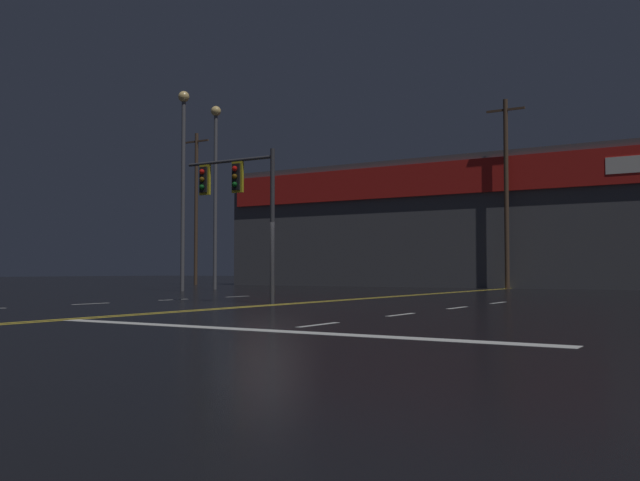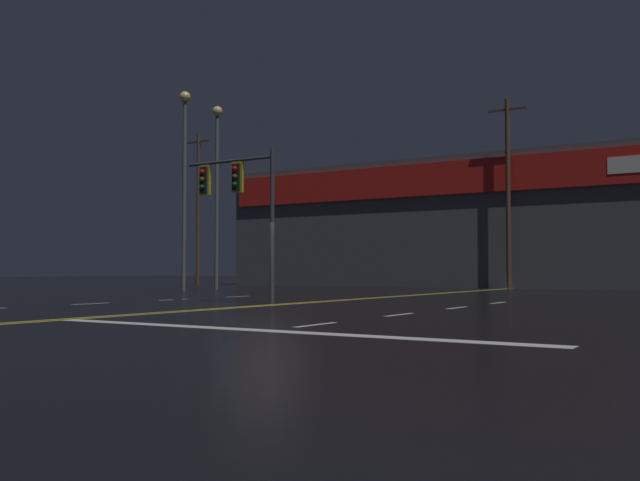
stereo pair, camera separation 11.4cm
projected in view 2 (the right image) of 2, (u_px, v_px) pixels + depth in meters
ground_plane at (263, 306)px, 20.56m from camera, size 200.00×200.00×0.00m
road_markings at (264, 309)px, 18.81m from camera, size 15.44×60.00×0.01m
traffic_signal_median at (235, 189)px, 22.67m from camera, size 3.46×0.36×4.78m
streetlight_near_left at (185, 164)px, 35.84m from camera, size 0.56×0.56×10.09m
streetlight_median_approach at (217, 173)px, 39.24m from camera, size 0.56×0.56×10.12m
building_backdrop at (533, 223)px, 45.11m from camera, size 39.91×10.23×8.01m
utility_pole_row at (510, 186)px, 40.16m from camera, size 47.95×0.26×11.51m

